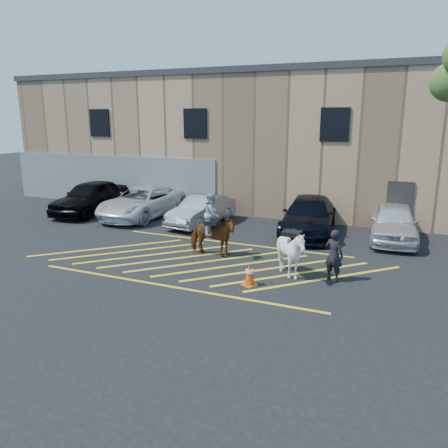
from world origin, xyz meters
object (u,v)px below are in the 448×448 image
at_px(car_black_suv, 91,197).
at_px(car_white_pickup, 142,202).
at_px(handler, 334,255).
at_px(mounted_bay, 212,231).
at_px(traffic_cone, 250,274).
at_px(car_silver_sedan, 201,210).
at_px(car_white_suv, 394,223).
at_px(saddled_white, 291,253).
at_px(car_blue_suv, 309,216).

xyz_separation_m(car_black_suv, car_white_pickup, (3.00, 0.26, -0.10)).
relative_size(car_black_suv, handler, 3.07).
xyz_separation_m(car_white_pickup, mounted_bay, (5.90, -4.42, 0.20)).
xyz_separation_m(handler, mounted_bay, (-4.45, 0.74, 0.13)).
bearing_deg(mounted_bay, traffic_cone, -44.09).
xyz_separation_m(car_silver_sedan, traffic_cone, (4.66, -6.29, -0.31)).
bearing_deg(car_white_pickup, handler, -25.32).
distance_m(car_black_suv, traffic_cone, 12.78).
height_order(mounted_bay, traffic_cone, mounted_bay).
xyz_separation_m(car_black_suv, handler, (13.35, -4.90, -0.04)).
bearing_deg(car_silver_sedan, car_white_suv, 11.68).
bearing_deg(handler, car_white_pickup, -8.30).
bearing_deg(saddled_white, car_silver_sedan, 137.68).
bearing_deg(car_black_suv, mounted_bay, -28.17).
bearing_deg(car_blue_suv, mounted_bay, -125.04).
height_order(car_white_suv, traffic_cone, car_white_suv).
relative_size(car_white_suv, saddled_white, 2.76).
relative_size(car_blue_suv, traffic_cone, 7.24).
distance_m(car_white_suv, handler, 5.71).
height_order(car_blue_suv, handler, handler).
distance_m(car_white_suv, mounted_bay, 7.63).
relative_size(car_white_suv, traffic_cone, 6.07).
height_order(mounted_bay, saddled_white, mounted_bay).
height_order(car_blue_suv, saddled_white, saddled_white).
relative_size(car_white_pickup, car_white_suv, 1.22).
distance_m(car_white_pickup, handler, 11.56).
bearing_deg(traffic_cone, car_blue_suv, 87.43).
xyz_separation_m(car_black_suv, car_blue_suv, (11.41, 0.47, -0.09)).
height_order(car_silver_sedan, car_white_suv, car_white_suv).
distance_m(car_white_pickup, car_silver_sedan, 3.45).
height_order(car_white_suv, handler, handler).
bearing_deg(car_silver_sedan, saddled_white, -34.89).
xyz_separation_m(car_black_suv, saddled_white, (12.06, -5.13, -0.04)).
bearing_deg(car_silver_sedan, handler, -27.85).
distance_m(mounted_bay, traffic_cone, 3.13).
bearing_deg(car_silver_sedan, mounted_bay, -51.92).
relative_size(car_silver_sedan, traffic_cone, 5.61).
bearing_deg(car_white_suv, car_blue_suv, 178.64).
bearing_deg(traffic_cone, car_white_suv, 61.53).
bearing_deg(car_silver_sedan, car_black_suv, -172.68).
distance_m(car_silver_sedan, mounted_bay, 4.83).
bearing_deg(saddled_white, car_blue_suv, 96.61).
bearing_deg(car_white_pickup, traffic_cone, -37.81).
bearing_deg(car_white_suv, car_silver_sedan, -179.54).
xyz_separation_m(car_white_suv, handler, (-1.51, -5.51, 0.06)).
xyz_separation_m(car_white_pickup, car_white_suv, (11.85, 0.35, 0.00)).
xyz_separation_m(car_white_suv, traffic_cone, (-3.75, -6.91, -0.39)).
height_order(car_silver_sedan, mounted_bay, mounted_bay).
xyz_separation_m(car_silver_sedan, saddled_white, (5.62, -5.11, 0.13)).
bearing_deg(traffic_cone, saddled_white, 50.94).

